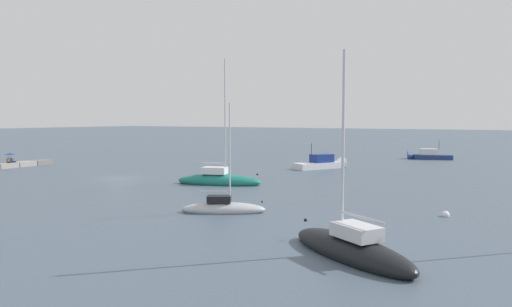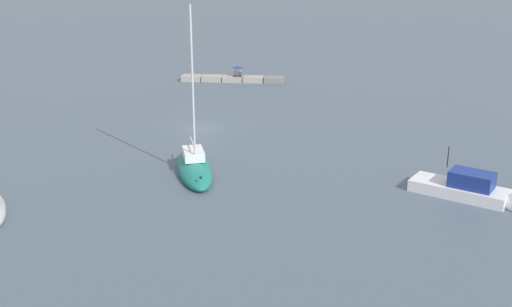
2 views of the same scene
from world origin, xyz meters
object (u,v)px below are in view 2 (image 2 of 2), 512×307
at_px(sailboat_teal_far, 194,168).
at_px(motorboat_white_near, 477,193).
at_px(person_seated_brown_right, 235,74).
at_px(person_seated_blue_left, 240,74).
at_px(umbrella_open_navy, 238,67).

distance_m(sailboat_teal_far, motorboat_white_near, 19.21).
bearing_deg(person_seated_brown_right, person_seated_blue_left, 176.03).
height_order(sailboat_teal_far, motorboat_white_near, sailboat_teal_far).
bearing_deg(umbrella_open_navy, person_seated_blue_left, 165.12).
bearing_deg(sailboat_teal_far, person_seated_brown_right, -105.36).
distance_m(person_seated_blue_left, motorboat_white_near, 40.02).
height_order(person_seated_blue_left, sailboat_teal_far, sailboat_teal_far).
bearing_deg(umbrella_open_navy, motorboat_white_near, 119.77).
relative_size(person_seated_blue_left, umbrella_open_navy, 0.55).
relative_size(person_seated_brown_right, umbrella_open_navy, 0.55).
xyz_separation_m(person_seated_blue_left, umbrella_open_navy, (0.30, -0.08, 0.86)).
xyz_separation_m(person_seated_blue_left, person_seated_brown_right, (0.56, 0.07, 0.00)).
bearing_deg(person_seated_blue_left, sailboat_teal_far, 80.57).
distance_m(person_seated_blue_left, sailboat_teal_far, 31.84).
bearing_deg(sailboat_teal_far, motorboat_white_near, 153.30).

